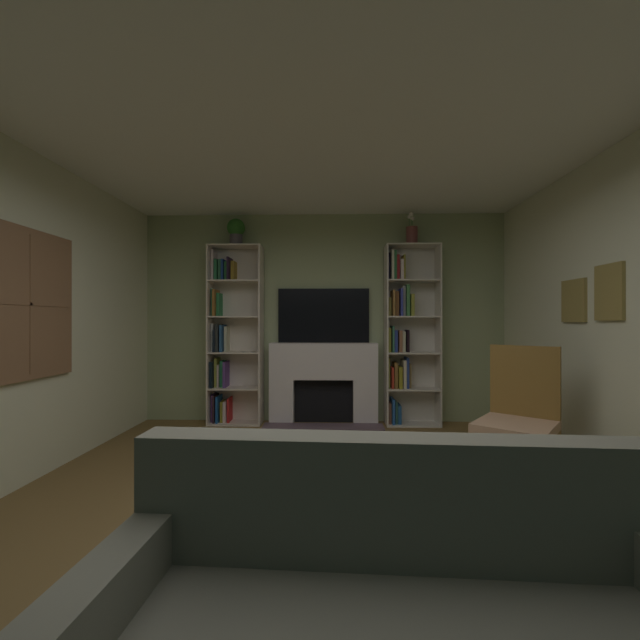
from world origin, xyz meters
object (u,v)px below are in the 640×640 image
potted_plant (236,231)px  armchair (519,415)px  tv (324,316)px  bookshelf_right (405,334)px  vase_with_flowers (412,234)px  bookshelf_left (230,337)px  fireplace (323,381)px

potted_plant → armchair: (2.82, -1.73, -1.96)m
tv → bookshelf_right: (1.04, -0.09, -0.24)m
potted_plant → vase_with_flowers: size_ratio=0.84×
vase_with_flowers → bookshelf_left: bearing=179.2°
fireplace → armchair: 2.44m
vase_with_flowers → bookshelf_right: bearing=157.6°
potted_plant → bookshelf_right: bearing=0.9°
fireplace → potted_plant: bearing=-178.4°
bookshelf_left → vase_with_flowers: bearing=-0.8°
fireplace → bookshelf_left: bookshelf_left is taller
tv → vase_with_flowers: size_ratio=2.83×
bookshelf_left → armchair: 3.45m
bookshelf_right → potted_plant: (-2.17, -0.03, 1.33)m
tv → potted_plant: size_ratio=3.36×
fireplace → armchair: armchair is taller
bookshelf_right → armchair: (0.65, -1.76, -0.62)m
fireplace → armchair: (1.69, -1.76, -0.02)m
bookshelf_left → potted_plant: size_ratio=6.48×
bookshelf_right → potted_plant: 2.55m
fireplace → tv: size_ratio=1.25×
bookshelf_right → vase_with_flowers: size_ratio=5.45×
bookshelf_right → vase_with_flowers: vase_with_flowers is taller
bookshelf_left → tv: bearing=4.1°
vase_with_flowers → potted_plant: bearing=180.0°
tv → armchair: bearing=-47.6°
tv → potted_plant: bearing=-173.9°
bookshelf_right → armchair: 1.97m
potted_plant → vase_with_flowers: (2.25, -0.00, -0.06)m
potted_plant → bookshelf_left: bearing=158.7°
potted_plant → tv: bearing=6.1°
tv → bookshelf_right: bookshelf_right is taller
tv → bookshelf_left: 1.25m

